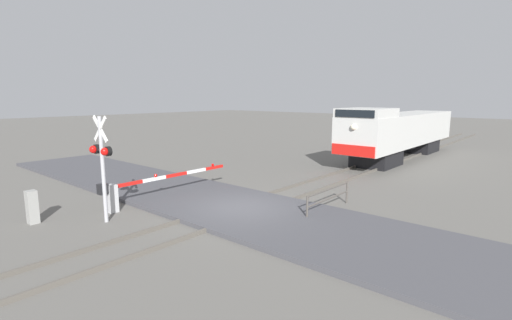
{
  "coord_description": "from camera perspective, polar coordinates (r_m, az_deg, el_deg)",
  "views": [
    {
      "loc": [
        9.82,
        -10.44,
        4.52
      ],
      "look_at": [
        -0.85,
        1.9,
        1.73
      ],
      "focal_mm": 26.13,
      "sensor_mm": 36.0,
      "label": 1
    }
  ],
  "objects": [
    {
      "name": "utility_cabinet",
      "position": [
        15.68,
        -31.07,
        -6.19
      ],
      "size": [
        0.35,
        0.34,
        1.21
      ],
      "primitive_type": "cube",
      "color": "#999993",
      "rests_on": "ground_plane"
    },
    {
      "name": "crossing_gate",
      "position": [
        16.19,
        -18.21,
        -4.19
      ],
      "size": [
        0.36,
        6.57,
        1.22
      ],
      "color": "silver",
      "rests_on": "ground_plane"
    },
    {
      "name": "ground_plane",
      "position": [
        15.03,
        -2.31,
        -7.82
      ],
      "size": [
        160.0,
        160.0,
        0.0
      ],
      "primitive_type": "plane",
      "color": "#605E59"
    },
    {
      "name": "locomotive",
      "position": [
        29.32,
        21.17,
        4.11
      ],
      "size": [
        2.85,
        15.66,
        3.82
      ],
      "color": "black",
      "rests_on": "ground_plane"
    },
    {
      "name": "crossing_signal",
      "position": [
        14.28,
        -22.57,
        0.36
      ],
      "size": [
        1.18,
        0.33,
        3.87
      ],
      "color": "#ADADB2",
      "rests_on": "ground_plane"
    },
    {
      "name": "rail_track_right",
      "position": [
        14.55,
        -0.23,
        -8.1
      ],
      "size": [
        0.08,
        80.0,
        0.15
      ],
      "primitive_type": "cube",
      "color": "#59544C",
      "rests_on": "ground_plane"
    },
    {
      "name": "road_surface",
      "position": [
        15.0,
        -2.31,
        -7.52
      ],
      "size": [
        36.0,
        5.02,
        0.17
      ],
      "primitive_type": "cube",
      "color": "#47474C",
      "rests_on": "ground_plane"
    },
    {
      "name": "rail_track_left",
      "position": [
        15.48,
        -4.27,
        -7.02
      ],
      "size": [
        0.08,
        80.0,
        0.15
      ],
      "primitive_type": "cube",
      "color": "#59544C",
      "rests_on": "ground_plane"
    },
    {
      "name": "guard_railing",
      "position": [
        15.08,
        11.07,
        -5.44
      ],
      "size": [
        0.08,
        3.17,
        0.95
      ],
      "color": "#4C4742",
      "rests_on": "ground_plane"
    }
  ]
}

